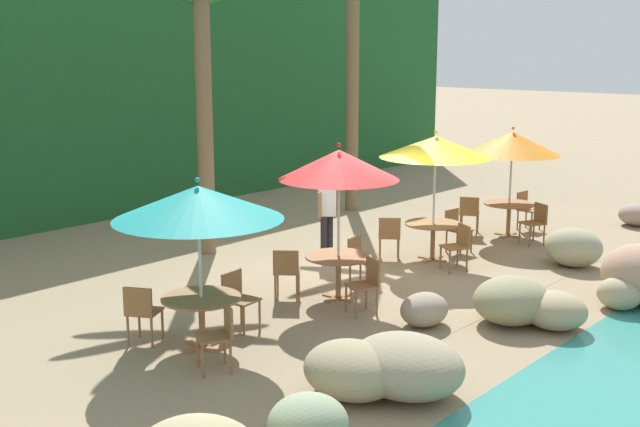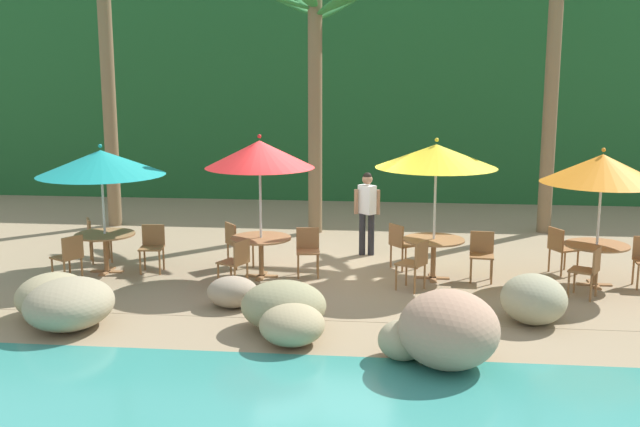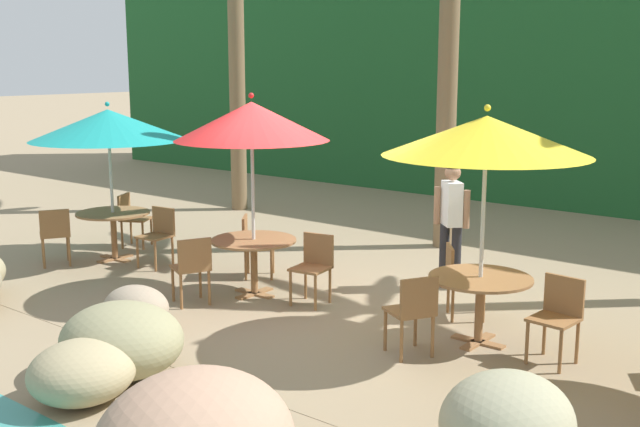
# 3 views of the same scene
# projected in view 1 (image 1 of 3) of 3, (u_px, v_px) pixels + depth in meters

# --- Properties ---
(ground_plane) EXTENTS (120.00, 120.00, 0.00)m
(ground_plane) POSITION_uv_depth(u_px,v_px,m) (367.00, 280.00, 14.23)
(ground_plane) COLOR #937F60
(terrace_deck) EXTENTS (18.00, 5.20, 0.01)m
(terrace_deck) POSITION_uv_depth(u_px,v_px,m) (367.00, 280.00, 14.23)
(terrace_deck) COLOR #937F60
(terrace_deck) RESTS_ON ground
(foliage_backdrop) EXTENTS (28.00, 2.40, 6.00)m
(foliage_backdrop) POSITION_uv_depth(u_px,v_px,m) (79.00, 93.00, 19.44)
(foliage_backdrop) COLOR #1E5628
(foliage_backdrop) RESTS_ON ground
(rock_seawall) EXTENTS (15.37, 3.31, 0.98)m
(rock_seawall) POSITION_uv_depth(u_px,v_px,m) (546.00, 297.00, 12.07)
(rock_seawall) COLOR gray
(rock_seawall) RESTS_ON ground
(umbrella_teal) EXTENTS (2.31, 2.31, 2.40)m
(umbrella_teal) POSITION_uv_depth(u_px,v_px,m) (198.00, 203.00, 10.62)
(umbrella_teal) COLOR silver
(umbrella_teal) RESTS_ON ground
(dining_table_teal) EXTENTS (1.10, 1.10, 0.74)m
(dining_table_teal) POSITION_uv_depth(u_px,v_px,m) (201.00, 306.00, 10.92)
(dining_table_teal) COLOR olive
(dining_table_teal) RESTS_ON ground
(chair_teal_seaward) EXTENTS (0.46, 0.47, 0.87)m
(chair_teal_seaward) POSITION_uv_depth(u_px,v_px,m) (237.00, 296.00, 11.67)
(chair_teal_seaward) COLOR olive
(chair_teal_seaward) RESTS_ON ground
(chair_teal_inland) EXTENTS (0.58, 0.57, 0.87)m
(chair_teal_inland) POSITION_uv_depth(u_px,v_px,m) (142.00, 310.00, 11.04)
(chair_teal_inland) COLOR olive
(chair_teal_inland) RESTS_ON ground
(chair_teal_left) EXTENTS (0.58, 0.58, 0.87)m
(chair_teal_left) POSITION_uv_depth(u_px,v_px,m) (220.00, 332.00, 10.18)
(chair_teal_left) COLOR olive
(chair_teal_left) RESTS_ON ground
(umbrella_red) EXTENTS (1.96, 1.96, 2.60)m
(umbrella_red) POSITION_uv_depth(u_px,v_px,m) (339.00, 165.00, 12.73)
(umbrella_red) COLOR silver
(umbrella_red) RESTS_ON ground
(dining_table_red) EXTENTS (1.10, 1.10, 0.74)m
(dining_table_red) POSITION_uv_depth(u_px,v_px,m) (338.00, 263.00, 13.07)
(dining_table_red) COLOR olive
(dining_table_red) RESTS_ON ground
(chair_red_seaward) EXTENTS (0.48, 0.48, 0.87)m
(chair_red_seaward) POSITION_uv_depth(u_px,v_px,m) (360.00, 257.00, 13.83)
(chair_red_seaward) COLOR olive
(chair_red_seaward) RESTS_ON ground
(chair_red_inland) EXTENTS (0.60, 0.59, 0.87)m
(chair_red_inland) POSITION_uv_depth(u_px,v_px,m) (286.00, 270.00, 13.05)
(chair_red_inland) COLOR olive
(chair_red_inland) RESTS_ON ground
(chair_red_left) EXTENTS (0.56, 0.56, 0.87)m
(chair_red_left) POSITION_uv_depth(u_px,v_px,m) (367.00, 282.00, 12.36)
(chair_red_left) COLOR olive
(chair_red_left) RESTS_ON ground
(umbrella_yellow) EXTENTS (2.15, 2.15, 2.55)m
(umbrella_yellow) POSITION_uv_depth(u_px,v_px,m) (436.00, 147.00, 15.15)
(umbrella_yellow) COLOR silver
(umbrella_yellow) RESTS_ON ground
(dining_table_yellow) EXTENTS (1.10, 1.10, 0.74)m
(dining_table_yellow) POSITION_uv_depth(u_px,v_px,m) (433.00, 229.00, 15.48)
(dining_table_yellow) COLOR olive
(dining_table_yellow) RESTS_ON ground
(chair_yellow_seaward) EXTENTS (0.46, 0.46, 0.87)m
(chair_yellow_seaward) POSITION_uv_depth(u_px,v_px,m) (456.00, 227.00, 16.14)
(chair_yellow_seaward) COLOR olive
(chair_yellow_seaward) RESTS_ON ground
(chair_yellow_inland) EXTENTS (0.59, 0.59, 0.87)m
(chair_yellow_inland) POSITION_uv_depth(u_px,v_px,m) (389.00, 235.00, 15.47)
(chair_yellow_inland) COLOR olive
(chair_yellow_inland) RESTS_ON ground
(chair_yellow_left) EXTENTS (0.58, 0.58, 0.87)m
(chair_yellow_left) POSITION_uv_depth(u_px,v_px,m) (459.00, 244.00, 14.74)
(chair_yellow_left) COLOR olive
(chair_yellow_left) RESTS_ON ground
(umbrella_orange) EXTENTS (2.07, 2.07, 2.42)m
(umbrella_orange) POSITION_uv_depth(u_px,v_px,m) (512.00, 143.00, 17.15)
(umbrella_orange) COLOR silver
(umbrella_orange) RESTS_ON ground
(dining_table_orange) EXTENTS (1.10, 1.10, 0.74)m
(dining_table_orange) POSITION_uv_depth(u_px,v_px,m) (509.00, 209.00, 17.45)
(dining_table_orange) COLOR olive
(dining_table_orange) RESTS_ON ground
(chair_orange_seaward) EXTENTS (0.45, 0.46, 0.87)m
(chair_orange_seaward) POSITION_uv_depth(u_px,v_px,m) (526.00, 207.00, 18.11)
(chair_orange_seaward) COLOR olive
(chair_orange_seaward) RESTS_ON ground
(chair_orange_inland) EXTENTS (0.57, 0.57, 0.87)m
(chair_orange_inland) POSITION_uv_depth(u_px,v_px,m) (469.00, 212.00, 17.59)
(chair_orange_inland) COLOR olive
(chair_orange_inland) RESTS_ON ground
(chair_orange_left) EXTENTS (0.57, 0.57, 0.87)m
(chair_orange_left) POSITION_uv_depth(u_px,v_px,m) (536.00, 221.00, 16.73)
(chair_orange_left) COLOR olive
(chair_orange_left) RESTS_ON ground
(palm_tree_second) EXTENTS (3.28, 3.25, 5.60)m
(palm_tree_second) POSITION_uv_depth(u_px,v_px,m) (203.00, 57.00, 15.34)
(palm_tree_second) COLOR brown
(palm_tree_second) RESTS_ON ground
(palm_tree_third) EXTENTS (3.69, 3.72, 6.86)m
(palm_tree_third) POSITION_uv_depth(u_px,v_px,m) (354.00, 21.00, 19.40)
(palm_tree_third) COLOR brown
(palm_tree_third) RESTS_ON ground
(waiter_in_white) EXTENTS (0.52, 0.38, 1.70)m
(waiter_in_white) POSITION_uv_depth(u_px,v_px,m) (327.00, 209.00, 15.53)
(waiter_in_white) COLOR #232328
(waiter_in_white) RESTS_ON ground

